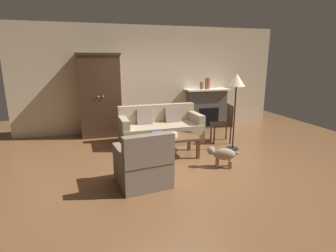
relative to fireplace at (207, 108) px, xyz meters
The scene contains 14 objects.
ground_plane 2.83m from the fireplace, 124.00° to the right, with size 9.60×9.60×0.00m, color brown.
back_wall 1.78m from the fireplace, behind, with size 7.20×0.10×2.80m, color beige.
fireplace is the anchor object (origin of this frame).
armoire 2.99m from the fireplace, behind, with size 1.06×0.57×2.08m.
couch 1.94m from the fireplace, 147.90° to the right, with size 1.96×0.95×0.86m.
coffee_table 2.67m from the fireplace, 129.52° to the right, with size 1.10×0.60×0.42m.
fruit_bowl 2.66m from the fireplace, 129.12° to the right, with size 0.28×0.28×0.08m, color beige.
book_stack 2.87m from the fireplace, 132.88° to the right, with size 0.27×0.20×0.13m.
mantel_vase_bronze 0.68m from the fireplace, behind, with size 0.11×0.11×0.20m, color olive.
mantel_vase_terracotta 0.70m from the fireplace, 90.00° to the right, with size 0.15×0.15×0.30m, color #A86042.
armchair_near_left 3.99m from the fireplace, 127.67° to the right, with size 0.87×0.87×0.88m.
side_chair_wooden 1.44m from the fireplace, 96.31° to the right, with size 0.53×0.53×0.90m.
floor_lamp 2.17m from the fireplace, 96.54° to the right, with size 0.36×0.36×1.64m.
dog 3.01m from the fireplace, 107.94° to the right, with size 0.55×0.33×0.39m.
Camera 1 is at (-1.56, -4.67, 1.91)m, focal length 28.39 mm.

